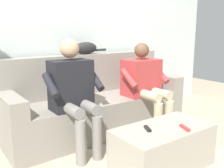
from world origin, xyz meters
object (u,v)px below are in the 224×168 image
at_px(coffee_table, 163,148).
at_px(remote_red, 185,128).
at_px(person_right_seated, 74,90).
at_px(remote_black, 147,129).
at_px(person_left_seated, 145,81).
at_px(couch, 96,105).
at_px(cat_on_backrest, 82,48).

xyz_separation_m(coffee_table, remote_red, (-0.12, 0.13, 0.21)).
xyz_separation_m(person_right_seated, remote_black, (-0.33, 0.72, -0.25)).
xyz_separation_m(person_left_seated, person_right_seated, (0.97, 0.02, 0.03)).
xyz_separation_m(couch, remote_black, (0.16, 1.09, 0.08)).
bearing_deg(cat_on_backrest, couch, 101.89).
relative_size(couch, person_right_seated, 1.95).
distance_m(person_right_seated, remote_red, 1.11).
bearing_deg(coffee_table, remote_black, -14.89).
xyz_separation_m(couch, coffee_table, (0.00, 1.13, -0.13)).
relative_size(couch, cat_on_backrest, 4.06).
bearing_deg(couch, person_left_seated, 144.56).
bearing_deg(person_right_seated, cat_on_backrest, -126.38).
bearing_deg(person_right_seated, coffee_table, 122.38).
height_order(coffee_table, cat_on_backrest, cat_on_backrest).
bearing_deg(remote_red, cat_on_backrest, -153.54).
height_order(couch, person_left_seated, person_left_seated).
bearing_deg(remote_red, couch, -154.55).
bearing_deg(remote_red, person_right_seated, -126.02).
distance_m(coffee_table, person_right_seated, 1.01).
bearing_deg(person_left_seated, remote_red, 68.27).
xyz_separation_m(couch, cat_on_backrest, (0.05, -0.23, 0.69)).
bearing_deg(person_right_seated, remote_red, 123.96).
height_order(person_left_seated, person_right_seated, person_right_seated).
height_order(remote_black, remote_red, same).
relative_size(coffee_table, remote_black, 7.97).
distance_m(coffee_table, remote_red, 0.27).
relative_size(coffee_table, person_left_seated, 0.84).
bearing_deg(person_left_seated, person_right_seated, 1.06).
distance_m(coffee_table, person_left_seated, 1.01).
distance_m(person_left_seated, remote_black, 1.00).
bearing_deg(couch, remote_black, 81.83).
distance_m(person_left_seated, cat_on_backrest, 0.88).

